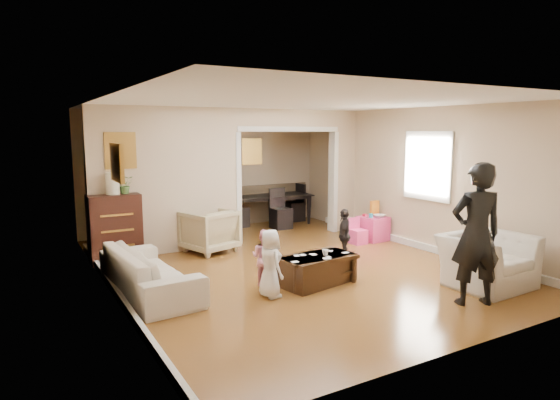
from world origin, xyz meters
TOP-DOWN VIEW (x-y plane):
  - floor at (0.00, 0.00)m, footprint 7.00×7.00m
  - partition_left at (-1.38, 1.80)m, footprint 2.75×0.18m
  - partition_right at (2.48, 1.80)m, footprint 0.55×0.18m
  - partition_header at (1.10, 1.80)m, footprint 2.22×0.18m
  - window_pane at (2.73, -0.40)m, footprint 0.03×0.95m
  - framed_art_partition at (-2.20, 1.70)m, footprint 0.45×0.03m
  - framed_art_sofa_wall at (-2.71, -0.60)m, footprint 0.03×0.55m
  - framed_art_alcove at (1.10, 3.44)m, footprint 0.45×0.03m
  - sofa at (-2.28, -0.23)m, footprint 0.95×2.12m
  - armchair_back at (-0.76, 1.45)m, footprint 1.04×1.06m
  - armchair_front at (1.91, -2.32)m, footprint 1.16×1.02m
  - dresser at (-2.37, 1.61)m, footprint 0.83×0.47m
  - table_lamp at (-2.37, 1.61)m, footprint 0.22×0.22m
  - potted_plant at (-2.17, 1.61)m, footprint 0.26×0.23m
  - coffee_table at (-0.10, -1.04)m, footprint 1.18×0.75m
  - coffee_cup at (0.00, -1.09)m, footprint 0.11×0.11m
  - play_table at (2.42, 0.68)m, footprint 0.54×0.54m
  - cereal_box at (2.54, 0.78)m, footprint 0.21×0.09m
  - cyan_cup at (2.32, 0.63)m, footprint 0.08×0.08m
  - toy_block at (2.30, 0.80)m, footprint 0.10×0.09m
  - play_bowl at (2.47, 0.56)m, footprint 0.25×0.25m
  - dining_table at (1.40, 3.24)m, footprint 2.11×1.35m
  - adult_person at (1.15, -2.70)m, footprint 0.77×0.65m
  - child_kneel_a at (-0.95, -1.19)m, footprint 0.30×0.45m
  - child_kneel_b at (-0.80, -0.74)m, footprint 0.47×0.50m
  - child_toddler at (0.95, -0.29)m, footprint 0.50×0.55m
  - craft_papers at (-0.12, -1.06)m, footprint 1.00×0.45m

SIDE VIEW (x-z plane):
  - floor at x=0.00m, z-range 0.00..0.00m
  - coffee_table at x=-0.10m, z-range 0.00..0.41m
  - play_table at x=2.42m, z-range 0.00..0.48m
  - sofa at x=-2.28m, z-range 0.00..0.61m
  - dining_table at x=1.40m, z-range 0.00..0.70m
  - armchair_front at x=1.91m, z-range 0.00..0.73m
  - armchair_back at x=-0.76m, z-range 0.00..0.77m
  - child_kneel_b at x=-0.80m, z-range 0.00..0.81m
  - craft_papers at x=-0.12m, z-range 0.41..0.42m
  - child_toddler at x=0.95m, z-range 0.00..0.90m
  - child_kneel_a at x=-0.95m, z-range 0.00..0.91m
  - coffee_cup at x=0.00m, z-range 0.41..0.50m
  - toy_block at x=2.30m, z-range 0.48..0.53m
  - play_bowl at x=2.47m, z-range 0.48..0.53m
  - cyan_cup at x=2.32m, z-range 0.48..0.56m
  - dresser at x=-2.37m, z-range 0.00..1.14m
  - cereal_box at x=2.54m, z-range 0.48..0.78m
  - adult_person at x=1.15m, z-range 0.00..1.80m
  - potted_plant at x=-2.17m, z-range 1.14..1.43m
  - partition_left at x=-1.38m, z-range 0.00..2.60m
  - partition_right at x=2.48m, z-range 0.00..2.60m
  - table_lamp at x=-2.37m, z-range 1.14..1.50m
  - window_pane at x=2.73m, z-range 1.00..2.10m
  - framed_art_alcove at x=1.10m, z-range 1.42..1.98m
  - framed_art_sofa_wall at x=-2.71m, z-range 1.60..2.00m
  - framed_art_partition at x=-2.20m, z-range 1.58..2.12m
  - partition_header at x=1.10m, z-range 2.25..2.60m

